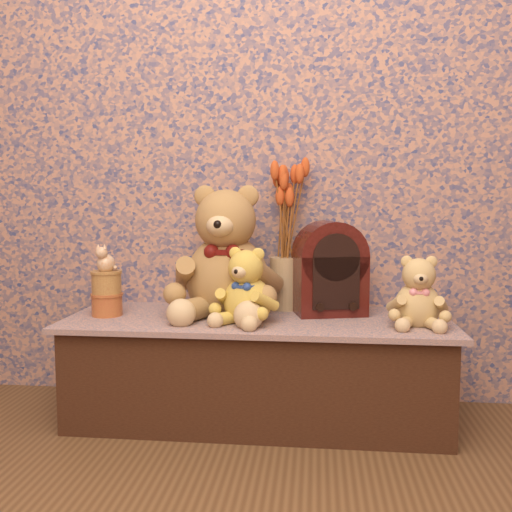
# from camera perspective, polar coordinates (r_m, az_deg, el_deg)

# --- Properties ---
(display_shelf) EXTENTS (1.45, 0.55, 0.40)m
(display_shelf) POSITION_cam_1_polar(r_m,az_deg,el_deg) (2.19, 0.14, -11.36)
(display_shelf) COLOR #364B6F
(display_shelf) RESTS_ON ground
(teddy_large) EXTENTS (0.45, 0.53, 0.54)m
(teddy_large) POSITION_cam_1_polar(r_m,az_deg,el_deg) (2.17, -2.96, 1.07)
(teddy_large) COLOR olive
(teddy_large) RESTS_ON display_shelf
(teddy_medium) EXTENTS (0.31, 0.34, 0.30)m
(teddy_medium) POSITION_cam_1_polar(r_m,az_deg,el_deg) (2.03, -0.87, -2.68)
(teddy_medium) COLOR gold
(teddy_medium) RESTS_ON display_shelf
(teddy_small) EXTENTS (0.23, 0.26, 0.27)m
(teddy_small) POSITION_cam_1_polar(r_m,az_deg,el_deg) (2.07, 16.20, -3.16)
(teddy_small) COLOR tan
(teddy_small) RESTS_ON display_shelf
(cathedral_radio) EXTENTS (0.30, 0.25, 0.36)m
(cathedral_radio) POSITION_cam_1_polar(r_m,az_deg,el_deg) (2.20, 7.49, -1.18)
(cathedral_radio) COLOR #3A0F0A
(cathedral_radio) RESTS_ON display_shelf
(ceramic_vase) EXTENTS (0.16, 0.16, 0.21)m
(ceramic_vase) POSITION_cam_1_polar(r_m,az_deg,el_deg) (2.29, 3.01, -2.78)
(ceramic_vase) COLOR tan
(ceramic_vase) RESTS_ON display_shelf
(dried_stalks) EXTENTS (0.26, 0.26, 0.37)m
(dried_stalks) POSITION_cam_1_polar(r_m,az_deg,el_deg) (2.26, 3.05, 4.57)
(dried_stalks) COLOR #CD4F20
(dried_stalks) RESTS_ON ceramic_vase
(biscuit_tin_lower) EXTENTS (0.13, 0.13, 0.08)m
(biscuit_tin_lower) POSITION_cam_1_polar(r_m,az_deg,el_deg) (2.24, -14.95, -4.82)
(biscuit_tin_lower) COLOR #CE8A3C
(biscuit_tin_lower) RESTS_ON display_shelf
(biscuit_tin_upper) EXTENTS (0.11, 0.11, 0.09)m
(biscuit_tin_upper) POSITION_cam_1_polar(r_m,az_deg,el_deg) (2.23, -15.01, -2.66)
(biscuit_tin_upper) COLOR #D6BA5D
(biscuit_tin_upper) RESTS_ON biscuit_tin_lower
(cat_figurine) EXTENTS (0.10, 0.11, 0.11)m
(cat_figurine) POSITION_cam_1_polar(r_m,az_deg,el_deg) (2.21, -15.07, -0.14)
(cat_figurine) COLOR silver
(cat_figurine) RESTS_ON biscuit_tin_upper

